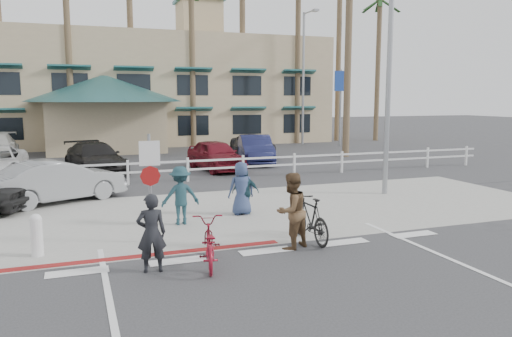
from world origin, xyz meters
name	(u,v)px	position (x,y,z in m)	size (l,w,h in m)	color
ground	(276,260)	(0.00, 0.00, 0.00)	(140.00, 140.00, 0.00)	#333335
bike_path	(319,294)	(0.00, -2.00, 0.00)	(12.00, 16.00, 0.01)	#333335
sidewalk_plaza	(218,214)	(0.00, 4.50, 0.01)	(22.00, 7.00, 0.01)	gray
cross_street	(189,191)	(0.00, 8.50, 0.00)	(40.00, 5.00, 0.01)	#333335
parking_lot	(151,161)	(0.00, 18.00, 0.00)	(50.00, 16.00, 0.01)	#333335
curb_red	(126,258)	(-3.00, 1.20, 0.01)	(7.00, 0.25, 0.02)	maroon
rail_fence	(190,170)	(0.50, 10.50, 0.50)	(29.40, 0.16, 1.00)	silver
building	(150,69)	(2.00, 31.00, 5.65)	(28.00, 16.00, 11.30)	tan
sign_post	(150,183)	(-2.30, 2.20, 1.45)	(0.50, 0.10, 2.90)	gray
bollard_0	(37,235)	(-4.80, 2.00, 0.47)	(0.26, 0.26, 0.95)	silver
streetlight_0	(389,67)	(6.50, 5.50, 4.50)	(0.60, 2.00, 9.00)	gray
streetlight_1	(303,79)	(12.00, 24.00, 4.75)	(0.60, 2.00, 9.50)	gray
info_sign	(340,107)	(14.00, 22.00, 2.80)	(1.20, 0.16, 5.60)	navy
palm_3	(68,41)	(-4.00, 25.00, 7.00)	(4.00, 4.00, 14.00)	black
palm_4	(131,37)	(0.00, 26.00, 7.50)	(4.00, 4.00, 15.00)	black
palm_5	(192,53)	(4.00, 25.00, 6.50)	(4.00, 4.00, 13.00)	black
palm_6	(242,28)	(8.00, 26.00, 8.50)	(4.00, 4.00, 17.00)	black
palm_7	(298,49)	(12.00, 25.00, 7.00)	(4.00, 4.00, 14.00)	black
palm_8	(339,46)	(16.00, 26.00, 7.50)	(4.00, 4.00, 15.00)	black
palm_9	(378,59)	(19.00, 25.00, 6.50)	(4.00, 4.00, 13.00)	black
palm_11	(349,34)	(11.00, 16.00, 7.00)	(4.00, 4.00, 14.00)	black
bike_red	(209,243)	(-1.44, 0.12, 0.48)	(0.64, 1.82, 0.96)	maroon
rider_red	(151,233)	(-2.59, 0.14, 0.79)	(0.58, 0.38, 1.59)	black
bike_black	(310,219)	(1.29, 1.00, 0.55)	(0.52, 1.84, 1.10)	black
rider_black	(291,211)	(0.63, 0.63, 0.88)	(0.86, 0.67, 1.76)	brown
pedestrian_a	(180,196)	(-1.29, 3.68, 0.80)	(1.03, 0.59, 1.60)	#1C3C45
pedestrian_child	(246,192)	(0.75, 4.20, 0.67)	(0.79, 0.33, 1.35)	#1B3D48
pedestrian_b	(241,188)	(0.62, 4.20, 0.79)	(0.77, 0.50, 1.58)	navy
car_white_sedan	(58,181)	(-4.49, 7.96, 0.70)	(1.49, 4.27, 1.41)	gray
lot_car_1	(95,158)	(-3.07, 14.29, 0.70)	(1.95, 4.81, 1.40)	black
lot_car_2	(216,155)	(2.39, 13.36, 0.72)	(1.70, 4.22, 1.44)	maroon
lot_car_3	(256,149)	(5.05, 15.11, 0.73)	(1.55, 4.46, 1.47)	#191C45
lot_car_5	(252,145)	(5.96, 18.16, 0.64)	(2.12, 4.60, 1.28)	black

